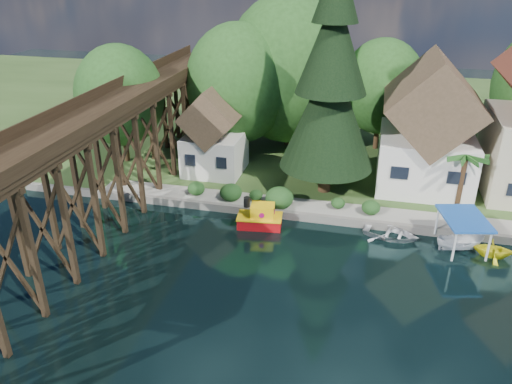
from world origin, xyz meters
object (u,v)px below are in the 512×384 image
at_px(house_left, 428,132).
at_px(conifer, 331,84).
at_px(palm_tree, 466,158).
at_px(boat_white_a, 391,232).
at_px(shed, 214,136).
at_px(tugboat, 260,218).
at_px(boat_canopy, 461,236).
at_px(boat_yellow, 494,248).
at_px(trestle_bridge, 108,152).

relative_size(house_left, conifer, 0.59).
xyz_separation_m(house_left, palm_tree, (2.50, -3.95, -0.55)).
bearing_deg(house_left, boat_white_a, -105.28).
xyz_separation_m(shed, tugboat, (6.09, -8.14, -3.11)).
distance_m(shed, boat_white_a, 17.59).
distance_m(conifer, boat_white_a, 11.99).
bearing_deg(boat_canopy, palm_tree, 85.67).
xyz_separation_m(boat_canopy, boat_yellow, (2.08, -0.34, -0.40)).
xyz_separation_m(house_left, tugboat, (-11.91, -9.65, -4.42)).
distance_m(shed, boat_yellow, 23.93).
xyz_separation_m(palm_tree, boat_yellow, (1.65, -6.05, -3.90)).
height_order(conifer, tugboat, conifer).
height_order(house_left, shed, house_left).
bearing_deg(palm_tree, conifer, 176.47).
xyz_separation_m(trestle_bridge, boat_canopy, (25.07, 1.17, -4.26)).
height_order(trestle_bridge, boat_white_a, trestle_bridge).
bearing_deg(boat_canopy, boat_white_a, 171.89).
xyz_separation_m(tugboat, boat_canopy, (13.98, -0.01, 0.37)).
xyz_separation_m(palm_tree, tugboat, (-14.42, -5.70, -3.87)).
distance_m(conifer, boat_canopy, 14.48).
distance_m(conifer, palm_tree, 11.51).
height_order(palm_tree, boat_canopy, palm_tree).
bearing_deg(boat_canopy, shed, 157.88).
bearing_deg(trestle_bridge, house_left, 25.21).
relative_size(shed, tugboat, 2.25).
xyz_separation_m(tugboat, boat_white_a, (9.45, 0.63, -0.31)).
height_order(house_left, boat_yellow, house_left).
height_order(shed, palm_tree, shed).
distance_m(house_left, boat_canopy, 10.68).
distance_m(house_left, shed, 18.11).
bearing_deg(boat_canopy, boat_yellow, -9.38).
xyz_separation_m(trestle_bridge, shed, (5.00, 9.33, -1.52)).
relative_size(trestle_bridge, tugboat, 12.68).
relative_size(house_left, palm_tree, 2.35).
relative_size(trestle_bridge, house_left, 4.01).
xyz_separation_m(shed, boat_yellow, (22.15, -8.50, -3.14)).
bearing_deg(shed, conifer, -10.15).
relative_size(house_left, boat_yellow, 4.20).
bearing_deg(house_left, conifer, -157.33).
relative_size(trestle_bridge, boat_yellow, 16.86).
relative_size(shed, boat_white_a, 2.00).
height_order(trestle_bridge, shed, trestle_bridge).
bearing_deg(house_left, palm_tree, -57.61).
bearing_deg(boat_yellow, house_left, 27.78).
bearing_deg(trestle_bridge, tugboat, 6.09).
xyz_separation_m(conifer, boat_canopy, (9.99, -6.35, -8.34)).
bearing_deg(tugboat, boat_white_a, 3.84).
bearing_deg(trestle_bridge, palm_tree, 15.09).
relative_size(conifer, tugboat, 5.32).
distance_m(boat_white_a, boat_yellow, 6.69).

